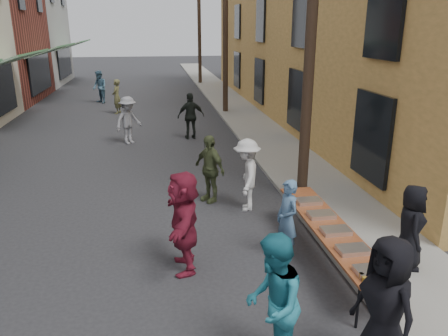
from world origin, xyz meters
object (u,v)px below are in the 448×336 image
object	(u,v)px
serving_table	(329,227)
catering_tray_sausage	(372,271)
server	(411,227)
utility_pole_mid	(225,21)
utility_pole_near	(312,14)
guest_front_a	(385,307)
utility_pole_far	(199,22)
guest_front_c	(273,304)

from	to	relation	value
serving_table	catering_tray_sausage	xyz separation A→B (m)	(0.00, -1.65, 0.08)
catering_tray_sausage	server	xyz separation A→B (m)	(1.28, 1.11, 0.09)
server	utility_pole_mid	bearing A→B (deg)	23.40
utility_pole_near	guest_front_a	distance (m)	6.78
utility_pole_near	catering_tray_sausage	size ratio (longest dim) A/B	18.00
utility_pole_far	guest_front_c	world-z (taller)	utility_pole_far
utility_pole_far	guest_front_a	world-z (taller)	utility_pole_far
server	utility_pole_near	bearing A→B (deg)	32.76
utility_pole_far	guest_front_c	xyz separation A→B (m)	(-2.25, -29.40, -3.56)
utility_pole_mid	guest_front_a	world-z (taller)	utility_pole_mid
catering_tray_sausage	guest_front_a	distance (m)	1.13
utility_pole_near	server	bearing A→B (deg)	-77.82
guest_front_a	utility_pole_mid	bearing A→B (deg)	162.17
utility_pole_far	server	world-z (taller)	utility_pole_far
catering_tray_sausage	guest_front_c	xyz separation A→B (m)	(-1.73, -0.75, 0.15)
guest_front_c	catering_tray_sausage	bearing A→B (deg)	132.46
utility_pole_far	catering_tray_sausage	world-z (taller)	utility_pole_far
utility_pole_mid	serving_table	world-z (taller)	utility_pole_mid
utility_pole_far	guest_front_a	xyz separation A→B (m)	(-0.90, -29.70, -3.55)
serving_table	guest_front_a	distance (m)	2.74
catering_tray_sausage	guest_front_c	world-z (taller)	guest_front_c
catering_tray_sausage	utility_pole_mid	bearing A→B (deg)	88.21
utility_pole_near	catering_tray_sausage	bearing A→B (deg)	-96.38
utility_pole_far	guest_front_a	distance (m)	29.93
server	utility_pole_far	bearing A→B (deg)	22.17
utility_pole_far	server	xyz separation A→B (m)	(0.76, -27.54, -3.62)
utility_pole_far	catering_tray_sausage	size ratio (longest dim) A/B	18.00
guest_front_a	guest_front_c	world-z (taller)	guest_front_a
serving_table	guest_front_c	bearing A→B (deg)	-125.73
utility_pole_far	guest_front_a	bearing A→B (deg)	-91.74
utility_pole_mid	guest_front_a	bearing A→B (deg)	-92.91
guest_front_c	serving_table	bearing A→B (deg)	163.18
utility_pole_mid	server	world-z (taller)	utility_pole_mid
utility_pole_mid	guest_front_c	world-z (taller)	utility_pole_mid
catering_tray_sausage	serving_table	bearing A→B (deg)	90.00
guest_front_c	server	xyz separation A→B (m)	(3.01, 1.86, -0.06)
utility_pole_near	guest_front_a	bearing A→B (deg)	-98.97
serving_table	guest_front_a	xyz separation A→B (m)	(-0.38, -2.71, 0.23)
catering_tray_sausage	guest_front_a	bearing A→B (deg)	-109.80
utility_pole_mid	server	xyz separation A→B (m)	(0.76, -15.54, -3.62)
utility_pole_far	guest_front_c	size ratio (longest dim) A/B	4.81
server	guest_front_a	bearing A→B (deg)	163.03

